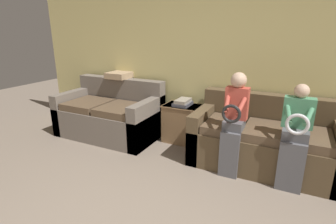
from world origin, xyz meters
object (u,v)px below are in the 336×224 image
couch_side (110,116)px  child_left_seated (234,119)px  throw_pillow (119,75)px  couch_main (264,141)px  child_right_seated (295,133)px  book_stack (183,103)px  side_shelf (183,123)px

couch_side → child_left_seated: size_ratio=1.33×
couch_side → throw_pillow: throw_pillow is taller
couch_main → throw_pillow: size_ratio=4.92×
child_left_seated → throw_pillow: child_left_seated is taller
child_right_seated → book_stack: 1.71m
couch_main → throw_pillow: (-2.49, 0.29, 0.65)m
couch_main → child_right_seated: 0.60m
couch_side → child_left_seated: 2.20m
child_left_seated → throw_pillow: bearing=163.1°
couch_main → couch_side: size_ratio=1.09×
side_shelf → child_left_seated: bearing=-33.3°
child_left_seated → book_stack: bearing=147.1°
couch_main → couch_side: couch_side is taller
child_left_seated → child_right_seated: child_left_seated is taller
throw_pillow → couch_main: bearing=-6.6°
child_left_seated → throw_pillow: 2.27m
child_right_seated → book_stack: child_right_seated is taller
side_shelf → book_stack: (-0.01, -0.00, 0.34)m
couch_side → side_shelf: 1.26m
couch_main → child_left_seated: (-0.34, -0.37, 0.38)m
couch_side → book_stack: (1.22, 0.27, 0.31)m
book_stack → couch_side: bearing=-167.5°
child_left_seated → side_shelf: bearing=146.7°
couch_main → book_stack: (-1.26, 0.23, 0.32)m
couch_side → side_shelf: (1.23, 0.27, -0.03)m
child_right_seated → throw_pillow: bearing=166.8°
couch_main → child_left_seated: child_left_seated is taller
book_stack → child_right_seated: bearing=-20.8°
couch_side → side_shelf: bearing=12.5°
couch_side → child_right_seated: 2.86m
child_right_seated → side_shelf: child_right_seated is taller
side_shelf → book_stack: size_ratio=1.98×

